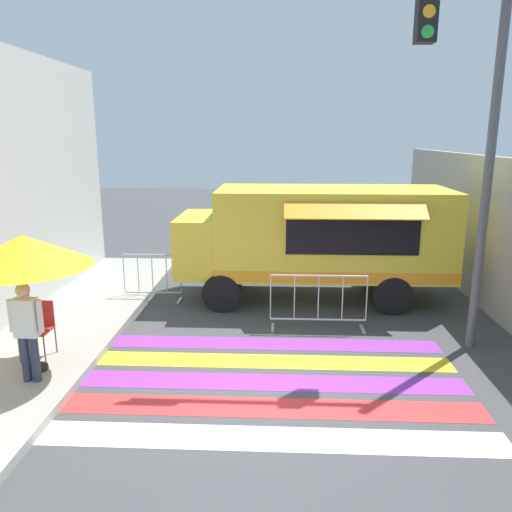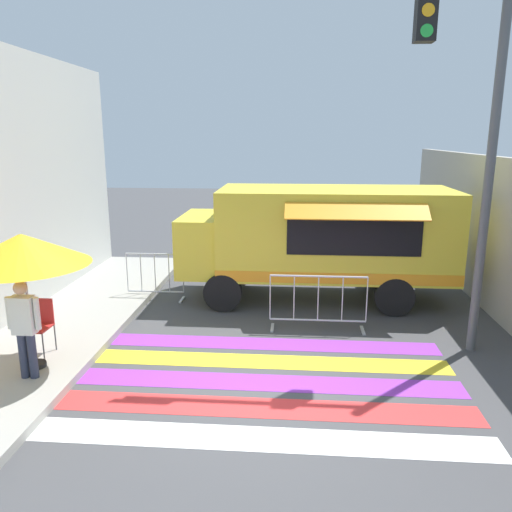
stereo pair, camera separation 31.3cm
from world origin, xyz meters
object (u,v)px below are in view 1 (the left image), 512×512
Objects in this scene: vendor_person at (27,327)px; folding_chair at (39,324)px; patio_umbrella at (23,251)px; barricade_side at (153,279)px; traffic_signal_pole at (456,95)px; barricade_front at (318,303)px; food_truck at (311,234)px.

folding_chair is at bearing 122.41° from vendor_person.
barricade_side is at bearing 76.70° from patio_umbrella.
traffic_signal_pole reaches higher than barricade_side.
traffic_signal_pole is 4.52m from barricade_front.
folding_chair is 0.61× the size of vendor_person.
folding_chair is 5.20m from barricade_front.
food_truck is 0.93× the size of traffic_signal_pole.
barricade_front is at bearing 26.25° from patio_umbrella.
patio_umbrella reaches higher than barricade_side.
traffic_signal_pole is 8.02m from folding_chair.
food_truck is at bearing 42.86° from patio_umbrella.
barricade_side is (-3.78, 1.61, -0.02)m from barricade_front.
patio_umbrella is 1.15m from vendor_person.
vendor_person is at bearing -149.70° from barricade_front.
traffic_signal_pole is 7.80m from vendor_person.
barricade_side is (0.81, 4.30, -0.48)m from vendor_person.
patio_umbrella is 1.62× the size of barricade_side.
patio_umbrella is 2.35× the size of folding_chair.
food_truck reaches higher than barricade_front.
food_truck is 3.89m from barricade_side.
food_truck is 3.22× the size of barricade_front.
barricade_front is (0.04, -2.01, -1.01)m from food_truck.
vendor_person is 5.34m from barricade_front.
traffic_signal_pole is 3.46× the size of barricade_front.
patio_umbrella is 1.42× the size of vendor_person.
food_truck is at bearing 6.00° from barricade_side.
barricade_side is (-3.74, -0.39, -1.03)m from food_truck.
barricade_front is (4.88, 1.77, -0.15)m from folding_chair.
barricade_side is (0.93, 3.94, -1.57)m from patio_umbrella.
barricade_front is 4.11m from barricade_side.
food_truck is 6.56m from vendor_person.
barricade_front is at bearing -23.13° from barricade_side.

